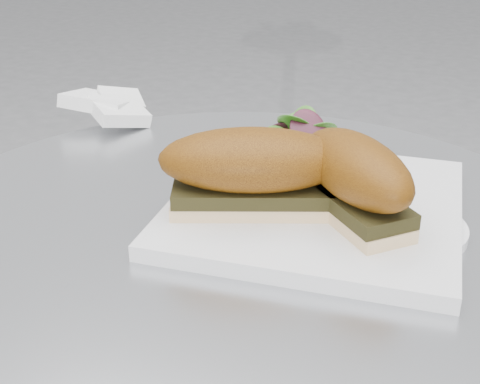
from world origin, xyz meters
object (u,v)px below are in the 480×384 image
Objects in this scene: plate at (316,206)px; sandwich_right at (355,177)px; sandwich_left at (253,168)px; saucer at (403,229)px.

sandwich_right reaches higher than plate.
saucer is at bearing -8.37° from sandwich_left.
plate is 1.42× the size of sandwich_left.
plate is at bearing 173.26° from saucer.
plate is at bearing -166.61° from sandwich_right.
sandwich_right is 1.31× the size of saucer.
plate is 0.07m from sandwich_right.
sandwich_left is (-0.05, -0.04, 0.05)m from plate.
sandwich_right reaches higher than saucer.
plate reaches higher than saucer.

